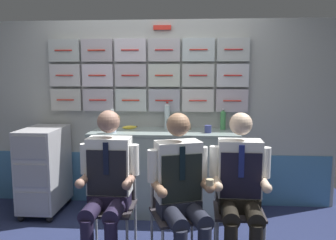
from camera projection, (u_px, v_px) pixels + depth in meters
galley_bulkhead at (153, 111)px, 3.96m from camera, size 4.20×0.14×2.15m
galley_counter at (164, 172)px, 3.76m from camera, size 1.61×0.53×0.92m
service_trolley at (44, 168)px, 3.75m from camera, size 0.40×0.65×0.95m
folding_chair_left at (113, 194)px, 2.93m from camera, size 0.40×0.41×0.83m
crew_member_left at (107, 180)px, 2.75m from camera, size 0.50×0.61×1.25m
folding_chair_center at (175, 200)px, 2.79m from camera, size 0.51×0.51×0.83m
crew_member_center at (181, 186)px, 2.61m from camera, size 0.53×0.67×1.24m
folding_chair_right at (238, 197)px, 2.86m from camera, size 0.41×0.41×0.83m
crew_member_right at (240, 184)px, 2.68m from camera, size 0.49×0.60×1.24m
sparkling_bottle_green at (223, 120)px, 3.79m from camera, size 0.06×0.06×0.24m
water_bottle_tall at (167, 116)px, 3.84m from camera, size 0.06×0.06×0.31m
water_bottle_blue_cap at (112, 122)px, 3.57m from camera, size 0.08×0.08×0.25m
coffee_cup_spare at (208, 129)px, 3.59m from camera, size 0.07×0.07×0.08m
paper_cup_tan at (179, 127)px, 3.81m from camera, size 0.07×0.07×0.06m
paper_cup_blue at (188, 126)px, 3.81m from camera, size 0.06×0.06×0.06m
snack_banana at (130, 127)px, 3.83m from camera, size 0.17×0.10×0.04m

